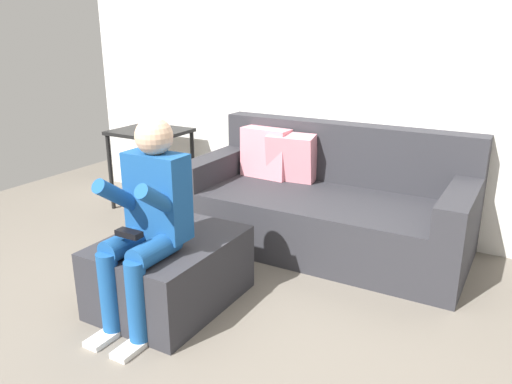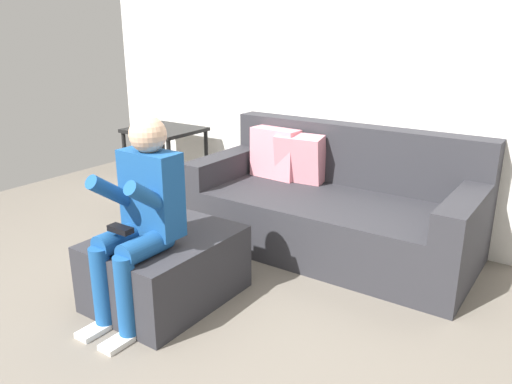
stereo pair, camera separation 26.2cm
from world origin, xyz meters
The scene contains 6 objects.
ground_plane centered at (0.00, 0.00, 0.00)m, with size 6.30×6.30×0.00m, color #6B6359.
wall_back centered at (0.00, 2.34, 1.26)m, with size 4.85×0.10×2.51m, color silver.
couch_sectional centered at (0.13, 1.89, 0.31)m, with size 2.01×0.94×0.86m.
ottoman centered at (-0.32, 0.64, 0.20)m, with size 0.64×0.83×0.40m, color #2D2D33.
person_seated centered at (-0.29, 0.44, 0.61)m, with size 0.34×0.58×1.12m.
side_table centered at (-1.54, 1.91, 0.59)m, with size 0.60×0.54×0.70m.
Camera 2 is at (1.64, -1.26, 1.55)m, focal length 35.35 mm.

